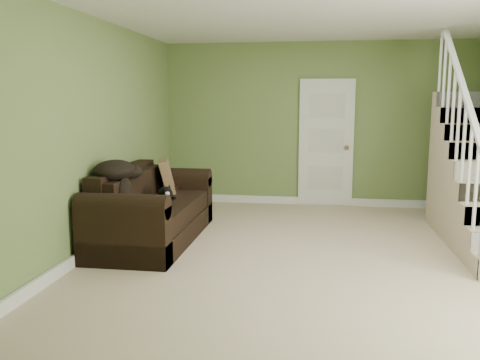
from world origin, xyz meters
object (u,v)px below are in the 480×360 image
(side_table, at_px, (163,203))
(banana, at_px, (161,208))
(cat, at_px, (165,194))
(sofa, at_px, (150,213))

(side_table, xyz_separation_m, banana, (0.39, -1.30, 0.22))
(side_table, bearing_deg, banana, -73.18)
(cat, bearing_deg, sofa, 178.51)
(sofa, distance_m, banana, 0.59)
(sofa, relative_size, cat, 4.81)
(sofa, distance_m, cat, 0.29)
(cat, bearing_deg, side_table, 86.10)
(sofa, xyz_separation_m, banana, (0.29, -0.48, 0.17))
(side_table, bearing_deg, sofa, -83.02)
(side_table, relative_size, banana, 4.27)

